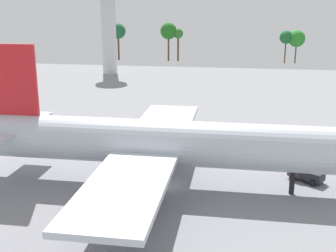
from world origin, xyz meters
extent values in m
plane|color=gray|center=(0.00, 0.00, 0.00)|extent=(231.39, 231.39, 0.00)
cylinder|color=silver|center=(0.00, 0.00, 6.30)|extent=(52.21, 6.16, 6.16)
cube|color=red|center=(-21.93, 0.00, 14.31)|extent=(7.31, 0.50, 9.86)
cube|color=silver|center=(-22.97, 4.92, 7.22)|extent=(4.70, 9.24, 0.36)
cube|color=silver|center=(-2.61, -13.02, 5.37)|extent=(8.88, 22.35, 0.70)
cube|color=silver|center=(-2.61, 13.02, 5.37)|extent=(8.88, 22.35, 0.70)
cylinder|color=gray|center=(-1.61, -9.67, 3.73)|extent=(4.93, 2.59, 2.59)
cylinder|color=gray|center=(-1.61, -17.94, 3.73)|extent=(4.93, 2.59, 2.59)
cylinder|color=gray|center=(-1.61, 9.67, 3.73)|extent=(4.93, 2.59, 2.59)
cylinder|color=gray|center=(-1.61, 17.94, 3.73)|extent=(4.93, 2.59, 2.59)
cylinder|color=black|center=(16.71, 0.00, 1.61)|extent=(0.70, 0.70, 3.22)
cylinder|color=black|center=(-2.61, -3.39, 1.61)|extent=(0.70, 0.70, 3.22)
cylinder|color=black|center=(-2.61, 3.39, 1.61)|extent=(0.70, 0.70, 3.22)
cube|color=#333338|center=(17.97, 5.56, 1.34)|extent=(2.65, 2.73, 1.74)
cube|color=#232328|center=(19.98, 4.21, 1.08)|extent=(3.68, 3.42, 1.22)
cylinder|color=black|center=(18.62, 6.49, 0.47)|extent=(0.94, 0.76, 0.94)
cylinder|color=black|center=(17.36, 4.62, 0.47)|extent=(0.94, 0.76, 0.94)
cylinder|color=black|center=(21.11, 4.81, 0.47)|extent=(0.94, 0.76, 0.94)
cylinder|color=black|center=(19.85, 2.94, 0.47)|extent=(0.94, 0.76, 0.94)
cylinder|color=silver|center=(-36.25, 95.08, 14.07)|extent=(5.13, 5.13, 28.15)
cylinder|color=#51381E|center=(-43.38, 132.98, 5.29)|extent=(0.84, 0.84, 10.58)
sphere|color=#1D5A34|center=(-43.38, 132.98, 12.56)|extent=(6.59, 6.59, 6.59)
cylinder|color=#51381E|center=(-20.96, 132.98, 5.36)|extent=(0.76, 0.76, 10.72)
sphere|color=#22681F|center=(-20.96, 132.98, 12.85)|extent=(7.08, 7.08, 7.08)
cylinder|color=#51381E|center=(-16.76, 132.98, 5.26)|extent=(0.80, 0.80, 10.53)
sphere|color=#306E29|center=(-16.76, 132.98, 11.80)|extent=(4.25, 4.25, 4.25)
cylinder|color=#51381E|center=(28.47, 132.98, 4.58)|extent=(0.52, 0.52, 9.15)
sphere|color=#1E622D|center=(28.47, 132.98, 10.79)|extent=(5.46, 5.46, 5.46)
cylinder|color=#51381E|center=(32.72, 132.98, 4.11)|extent=(0.52, 0.52, 8.22)
sphere|color=#298329|center=(32.72, 132.98, 10.28)|extent=(6.85, 6.85, 6.85)
camera|label=1|loc=(8.80, -55.24, 24.60)|focal=46.38mm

